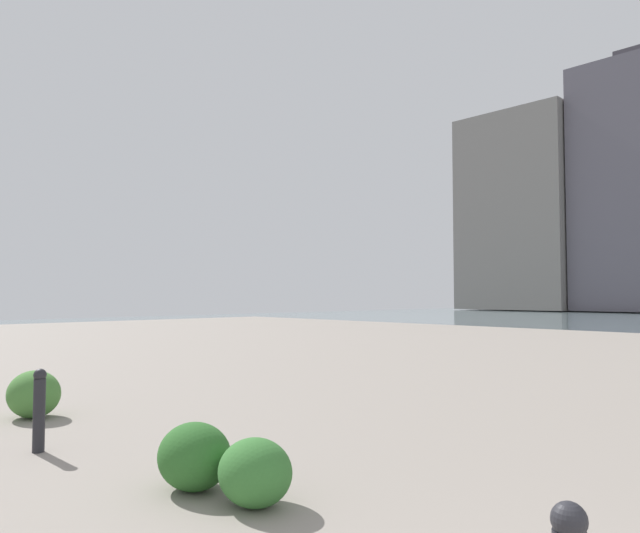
# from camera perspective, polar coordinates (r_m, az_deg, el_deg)

# --- Properties ---
(building_highrise) EXTENTS (12.79, 15.33, 22.32)m
(building_highrise) POSITION_cam_1_polar(r_m,az_deg,el_deg) (74.92, 20.18, 4.69)
(building_highrise) COLOR gray
(building_highrise) RESTS_ON ground
(bollard_mid) EXTENTS (0.13, 0.13, 0.86)m
(bollard_mid) POSITION_cam_1_polar(r_m,az_deg,el_deg) (6.93, -25.66, -12.36)
(bollard_mid) COLOR #232328
(bollard_mid) RESTS_ON ground
(shrub_low) EXTENTS (0.66, 0.59, 0.56)m
(shrub_low) POSITION_cam_1_polar(r_m,az_deg,el_deg) (5.27, -12.13, -17.61)
(shrub_low) COLOR #2D6628
(shrub_low) RESTS_ON ground
(shrub_round) EXTENTS (0.74, 0.66, 0.63)m
(shrub_round) POSITION_cam_1_polar(r_m,az_deg,el_deg) (8.85, -26.08, -11.09)
(shrub_round) COLOR #477F38
(shrub_round) RESTS_ON ground
(shrub_wide) EXTENTS (0.61, 0.55, 0.52)m
(shrub_wide) POSITION_cam_1_polar(r_m,az_deg,el_deg) (4.83, -6.34, -19.30)
(shrub_wide) COLOR #387533
(shrub_wide) RESTS_ON ground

